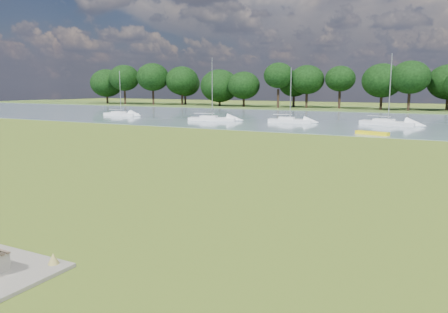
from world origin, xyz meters
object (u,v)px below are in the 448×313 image
at_px(kayak, 372,133).
at_px(sailboat_2, 387,121).
at_px(sailboat_3, 212,118).
at_px(sailboat_4, 290,119).
at_px(sailboat_0, 121,113).

relative_size(kayak, sailboat_2, 0.38).
relative_size(sailboat_3, sailboat_4, 1.20).
relative_size(kayak, sailboat_4, 0.46).
bearing_deg(sailboat_2, sailboat_0, -165.28).
distance_m(sailboat_3, sailboat_4, 10.62).
height_order(sailboat_2, sailboat_4, sailboat_2).
distance_m(kayak, sailboat_0, 41.41).
bearing_deg(sailboat_3, kayak, -34.62).
height_order(sailboat_0, sailboat_4, sailboat_0).
height_order(sailboat_0, sailboat_3, sailboat_3).
bearing_deg(sailboat_3, sailboat_0, 157.09).
xyz_separation_m(sailboat_0, sailboat_4, (28.41, -0.46, 0.04)).
height_order(sailboat_2, sailboat_3, sailboat_2).
bearing_deg(kayak, sailboat_4, 157.61).
distance_m(sailboat_0, sailboat_2, 40.14).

